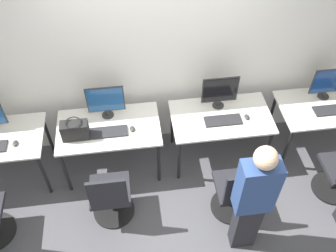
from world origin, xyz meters
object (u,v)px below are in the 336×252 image
Objects in this scene: mouse_far_left at (15,143)px; keyboard_left at (108,132)px; office_chair_right at (236,194)px; person_right at (253,198)px; monitor_far_right at (329,82)px; office_chair_left at (111,198)px; mouse_right at (247,117)px; monitor_right at (220,91)px; keyboard_right at (223,120)px; handbag at (75,130)px; mouse_left at (132,129)px; keyboard_far_right at (332,110)px; monitor_left at (106,101)px.

keyboard_left is at bearing 1.97° from mouse_far_left.
keyboard_left is 1.59m from office_chair_right.
monitor_far_right is at bearing 46.21° from person_right.
office_chair_right is (1.34, -0.76, -0.37)m from keyboard_left.
office_chair_left reaches higher than mouse_right.
mouse_far_left is at bearing -172.69° from monitor_right.
handbag is (-1.69, -0.02, 0.11)m from keyboard_right.
monitor_right is 1.00× the size of monitor_far_right.
mouse_left is 1.35m from mouse_right.
keyboard_right is 0.86m from office_chair_right.
office_chair_left is 2.80m from keyboard_far_right.
office_chair_right is at bearing -89.70° from monitor_right.
monitor_right is 1.72m from handbag.
handbag reaches higher than office_chair_left.
handbag is (-1.70, 1.11, -0.02)m from person_right.
keyboard_left is 1.00× the size of keyboard_right.
person_right reaches higher than mouse_far_left.
monitor_right is at bearing 9.56° from handbag.
monitor_left and monitor_right have the same top height.
office_chair_right is at bearing -142.59° from monitor_far_right.
mouse_right is 1.19m from person_right.
office_chair_right is 1.58m from keyboard_far_right.
monitor_left is at bearing 87.90° from office_chair_left.
handbag is (-0.36, -0.30, -0.12)m from monitor_left.
person_right reaches higher than office_chair_right.
handbag is at bearing -178.92° from mouse_right.
monitor_right is (1.37, 0.90, 0.60)m from office_chair_left.
keyboard_right is at bearing -177.46° from mouse_right.
keyboard_right is 0.27× the size of person_right.
office_chair_left reaches higher than mouse_far_left.
monitor_far_right is 1.00× the size of keyboard_far_right.
mouse_left is at bearing -166.35° from monitor_right.
keyboard_left is at bearing -168.66° from monitor_right.
mouse_right is 1.05m from keyboard_far_right.
keyboard_far_right is (2.67, 0.00, 0.00)m from keyboard_left.
keyboard_left is 0.48× the size of office_chair_right.
mouse_far_left is at bearing 162.90° from office_chair_right.
keyboard_left is at bearing 150.33° from office_chair_right.
monitor_left reaches higher than mouse_right.
office_chair_right is (0.01, -0.77, -0.37)m from keyboard_right.
person_right is 3.67× the size of monitor_far_right.
keyboard_right is at bearing 90.48° from person_right.
office_chair_right is (-0.28, -0.78, -0.38)m from mouse_right.
monitor_right is at bearing 90.30° from office_chair_right.
mouse_left and mouse_right have the same top height.
mouse_far_left is 0.21× the size of monitor_far_right.
person_right is at bearing -103.71° from mouse_right.
mouse_left is 0.21× the size of monitor_far_right.
mouse_far_left is at bearing -162.84° from monitor_left.
keyboard_right is at bearing 179.82° from keyboard_far_right.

